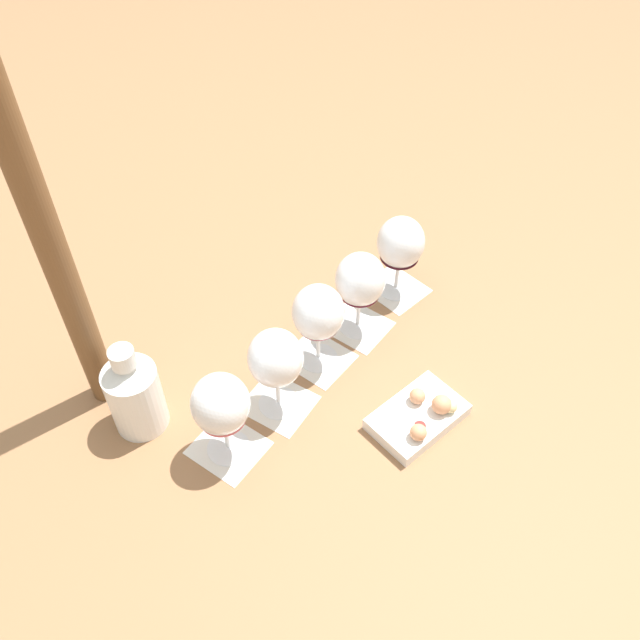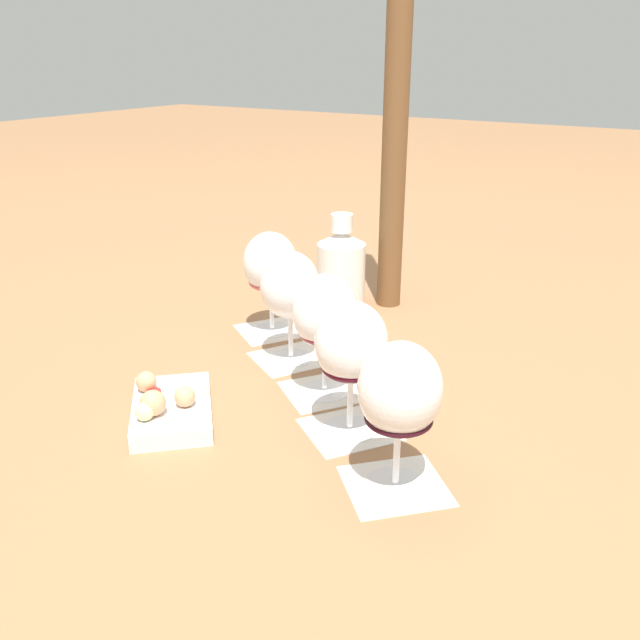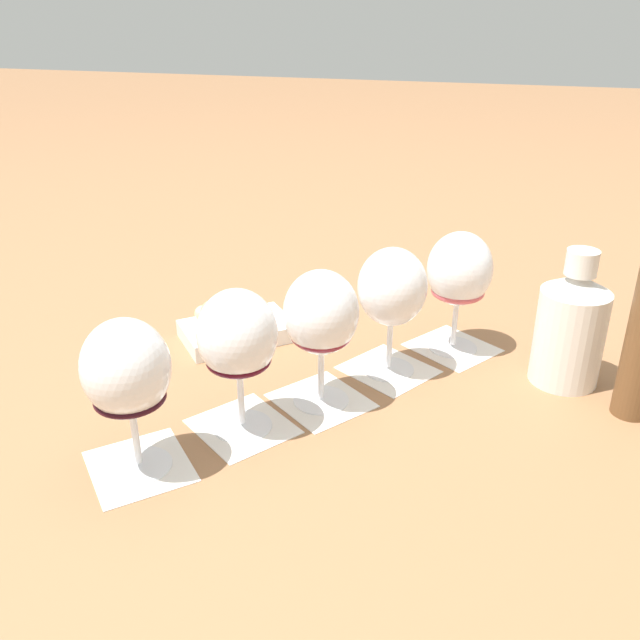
{
  "view_description": "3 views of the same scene",
  "coord_description": "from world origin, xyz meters",
  "px_view_note": "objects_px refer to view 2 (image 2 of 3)",
  "views": [
    {
      "loc": [
        0.03,
        -0.83,
        1.01
      ],
      "look_at": [
        0.0,
        0.0,
        0.12
      ],
      "focal_mm": 38.0,
      "sensor_mm": 36.0,
      "label": 1
    },
    {
      "loc": [
        0.77,
        0.48,
        0.48
      ],
      "look_at": [
        0.0,
        0.0,
        0.12
      ],
      "focal_mm": 38.0,
      "sensor_mm": 36.0,
      "label": 2
    },
    {
      "loc": [
        -0.22,
        0.75,
        0.48
      ],
      "look_at": [
        0.0,
        0.0,
        0.12
      ],
      "focal_mm": 38.0,
      "sensor_mm": 36.0,
      "label": 3
    }
  ],
  "objects_px": {
    "umbrella_pole": "(397,95)",
    "wine_glass_0": "(270,267)",
    "snack_dish": "(169,407)",
    "ceramic_vase": "(341,270)",
    "wine_glass_1": "(290,290)",
    "wine_glass_3": "(351,348)",
    "wine_glass_4": "(400,395)",
    "wine_glass_2": "(325,317)"
  },
  "relations": [
    {
      "from": "wine_glass_0",
      "to": "wine_glass_3",
      "type": "relative_size",
      "value": 1.0
    },
    {
      "from": "wine_glass_1",
      "to": "umbrella_pole",
      "type": "bearing_deg",
      "value": 176.61
    },
    {
      "from": "ceramic_vase",
      "to": "wine_glass_0",
      "type": "bearing_deg",
      "value": -18.13
    },
    {
      "from": "wine_glass_4",
      "to": "ceramic_vase",
      "type": "bearing_deg",
      "value": -143.15
    },
    {
      "from": "wine_glass_4",
      "to": "umbrella_pole",
      "type": "distance_m",
      "value": 0.68
    },
    {
      "from": "wine_glass_1",
      "to": "wine_glass_2",
      "type": "xyz_separation_m",
      "value": [
        0.07,
        0.11,
        0.0
      ]
    },
    {
      "from": "wine_glass_1",
      "to": "wine_glass_3",
      "type": "relative_size",
      "value": 1.0
    },
    {
      "from": "wine_glass_1",
      "to": "wine_glass_2",
      "type": "height_order",
      "value": "same"
    },
    {
      "from": "wine_glass_3",
      "to": "umbrella_pole",
      "type": "height_order",
      "value": "umbrella_pole"
    },
    {
      "from": "wine_glass_3",
      "to": "ceramic_vase",
      "type": "bearing_deg",
      "value": -147.99
    },
    {
      "from": "wine_glass_0",
      "to": "wine_glass_1",
      "type": "xyz_separation_m",
      "value": [
        0.08,
        0.1,
        -0.0
      ]
    },
    {
      "from": "snack_dish",
      "to": "ceramic_vase",
      "type": "bearing_deg",
      "value": -178.47
    },
    {
      "from": "wine_glass_1",
      "to": "umbrella_pole",
      "type": "height_order",
      "value": "umbrella_pole"
    },
    {
      "from": "wine_glass_0",
      "to": "snack_dish",
      "type": "distance_m",
      "value": 0.36
    },
    {
      "from": "ceramic_vase",
      "to": "snack_dish",
      "type": "xyz_separation_m",
      "value": [
        0.49,
        0.01,
        -0.06
      ]
    },
    {
      "from": "wine_glass_0",
      "to": "wine_glass_4",
      "type": "relative_size",
      "value": 1.0
    },
    {
      "from": "wine_glass_2",
      "to": "umbrella_pole",
      "type": "relative_size",
      "value": 0.23
    },
    {
      "from": "wine_glass_2",
      "to": "wine_glass_4",
      "type": "xyz_separation_m",
      "value": [
        0.16,
        0.2,
        0.0
      ]
    },
    {
      "from": "wine_glass_3",
      "to": "snack_dish",
      "type": "relative_size",
      "value": 0.94
    },
    {
      "from": "wine_glass_1",
      "to": "wine_glass_0",
      "type": "bearing_deg",
      "value": -129.78
    },
    {
      "from": "snack_dish",
      "to": "umbrella_pole",
      "type": "bearing_deg",
      "value": 174.98
    },
    {
      "from": "umbrella_pole",
      "to": "wine_glass_0",
      "type": "bearing_deg",
      "value": -25.63
    },
    {
      "from": "wine_glass_3",
      "to": "ceramic_vase",
      "type": "xyz_separation_m",
      "value": [
        -0.39,
        -0.24,
        -0.04
      ]
    },
    {
      "from": "wine_glass_0",
      "to": "wine_glass_3",
      "type": "bearing_deg",
      "value": 52.37
    },
    {
      "from": "wine_glass_1",
      "to": "wine_glass_3",
      "type": "height_order",
      "value": "same"
    },
    {
      "from": "wine_glass_0",
      "to": "umbrella_pole",
      "type": "distance_m",
      "value": 0.39
    },
    {
      "from": "ceramic_vase",
      "to": "snack_dish",
      "type": "bearing_deg",
      "value": 1.53
    },
    {
      "from": "wine_glass_2",
      "to": "umbrella_pole",
      "type": "distance_m",
      "value": 0.49
    },
    {
      "from": "snack_dish",
      "to": "wine_glass_4",
      "type": "bearing_deg",
      "value": 94.51
    },
    {
      "from": "wine_glass_4",
      "to": "wine_glass_2",
      "type": "bearing_deg",
      "value": -128.77
    },
    {
      "from": "wine_glass_0",
      "to": "wine_glass_3",
      "type": "height_order",
      "value": "same"
    },
    {
      "from": "wine_glass_2",
      "to": "snack_dish",
      "type": "relative_size",
      "value": 0.94
    },
    {
      "from": "snack_dish",
      "to": "umbrella_pole",
      "type": "relative_size",
      "value": 0.24
    },
    {
      "from": "wine_glass_0",
      "to": "snack_dish",
      "type": "bearing_deg",
      "value": 11.07
    },
    {
      "from": "wine_glass_4",
      "to": "umbrella_pole",
      "type": "bearing_deg",
      "value": -152.48
    },
    {
      "from": "wine_glass_3",
      "to": "umbrella_pole",
      "type": "distance_m",
      "value": 0.57
    },
    {
      "from": "wine_glass_3",
      "to": "snack_dish",
      "type": "xyz_separation_m",
      "value": [
        0.11,
        -0.23,
        -0.1
      ]
    },
    {
      "from": "wine_glass_3",
      "to": "ceramic_vase",
      "type": "distance_m",
      "value": 0.46
    },
    {
      "from": "wine_glass_0",
      "to": "umbrella_pole",
      "type": "xyz_separation_m",
      "value": [
        -0.24,
        0.12,
        0.28
      ]
    },
    {
      "from": "wine_glass_0",
      "to": "umbrella_pole",
      "type": "relative_size",
      "value": 0.23
    },
    {
      "from": "wine_glass_1",
      "to": "wine_glass_3",
      "type": "xyz_separation_m",
      "value": [
        0.15,
        0.2,
        0.0
      ]
    },
    {
      "from": "wine_glass_2",
      "to": "wine_glass_3",
      "type": "height_order",
      "value": "same"
    }
  ]
}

